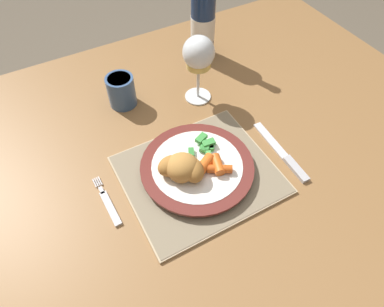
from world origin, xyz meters
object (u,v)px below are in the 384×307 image
at_px(bottle, 203,20).
at_px(drinking_cup, 121,90).
at_px(dining_table, 176,182).
at_px(dinner_plate, 197,167).
at_px(table_knife, 285,156).
at_px(wine_glass, 199,56).
at_px(fork, 108,204).

bearing_deg(bottle, drinking_cup, -162.96).
relative_size(dining_table, dinner_plate, 5.98).
bearing_deg(table_knife, dinner_plate, 163.48).
bearing_deg(table_knife, wine_glass, 105.20).
bearing_deg(fork, wine_glass, 31.77).
distance_m(fork, bottle, 0.54).
xyz_separation_m(dinner_plate, bottle, (0.21, 0.35, 0.09)).
distance_m(fork, drinking_cup, 0.29).
bearing_deg(wine_glass, fork, -148.23).
distance_m(dining_table, bottle, 0.43).
distance_m(dinner_plate, drinking_cup, 0.28).
relative_size(wine_glass, bottle, 0.61).
bearing_deg(dining_table, table_knife, -26.16).
bearing_deg(table_knife, bottle, 85.99).
distance_m(dining_table, fork, 0.19).
xyz_separation_m(table_knife, drinking_cup, (-0.24, 0.33, 0.04)).
distance_m(dinner_plate, wine_glass, 0.26).
distance_m(dining_table, drinking_cup, 0.26).
bearing_deg(dining_table, bottle, 51.59).
xyz_separation_m(dining_table, table_knife, (0.21, -0.10, 0.09)).
bearing_deg(drinking_cup, bottle, 17.04).
xyz_separation_m(table_knife, wine_glass, (-0.07, 0.26, 0.12)).
xyz_separation_m(dinner_plate, table_knife, (0.19, -0.06, -0.01)).
relative_size(fork, wine_glass, 0.73).
xyz_separation_m(wine_glass, drinking_cup, (-0.17, 0.07, -0.08)).
bearing_deg(drinking_cup, table_knife, -53.48).
bearing_deg(fork, table_knife, -10.43).
height_order(dining_table, wine_glass, wine_glass).
bearing_deg(wine_glass, dinner_plate, -119.75).
relative_size(dinner_plate, wine_glass, 1.38).
height_order(dinner_plate, table_knife, dinner_plate).
bearing_deg(drinking_cup, dinner_plate, -78.35).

